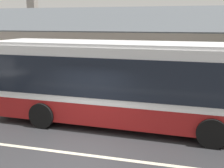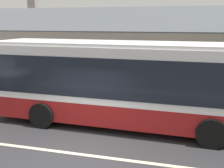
% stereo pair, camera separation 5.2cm
% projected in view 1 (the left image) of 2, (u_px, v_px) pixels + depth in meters
% --- Properties ---
extents(ground_plane, '(300.00, 300.00, 0.00)m').
position_uv_depth(ground_plane, '(74.00, 154.00, 8.77)').
color(ground_plane, '#2D2D30').
extents(sidewalk_far, '(60.00, 3.00, 0.15)m').
position_uv_depth(sidewalk_far, '(119.00, 100.00, 14.41)').
color(sidewalk_far, '#9E9E99').
rests_on(sidewalk_far, ground).
extents(lane_divider_stripe, '(60.00, 0.16, 0.01)m').
position_uv_depth(lane_divider_stripe, '(74.00, 153.00, 8.77)').
color(lane_divider_stripe, beige).
rests_on(lane_divider_stripe, ground).
extents(community_building, '(26.89, 10.12, 6.14)m').
position_uv_depth(community_building, '(111.00, 51.00, 21.84)').
color(community_building, gray).
rests_on(community_building, ground).
extents(transit_bus, '(10.76, 2.99, 3.27)m').
position_uv_depth(transit_bus, '(124.00, 82.00, 10.89)').
color(transit_bus, maroon).
rests_on(transit_bus, ground).
extents(bench_down_street, '(1.52, 0.51, 0.94)m').
position_uv_depth(bench_down_street, '(64.00, 88.00, 15.06)').
color(bench_down_street, brown).
rests_on(bench_down_street, sidewalk_far).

